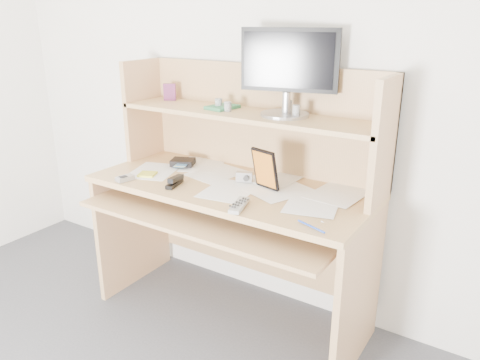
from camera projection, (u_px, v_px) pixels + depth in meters
The scene contains 19 objects.
back_wall at pixel (264, 74), 2.37m from camera, with size 3.60×0.04×2.50m, color white.
desk at pixel (239, 190), 2.36m from camera, with size 1.40×0.70×1.30m.
paper_clutter at pixel (230, 184), 2.28m from camera, with size 1.32×0.54×0.01m, color white.
keyboard at pixel (245, 211), 2.19m from camera, with size 0.42×0.22×0.03m.
tv_remote at pixel (239, 205), 1.99m from camera, with size 0.05×0.17×0.02m, color #9B9C97.
flip_phone at pixel (125, 178), 2.32m from camera, with size 0.05×0.09×0.02m, color #A5A5A7.
stapler at pixel (174, 181), 2.25m from camera, with size 0.04×0.13×0.04m, color black.
wallet at pixel (183, 162), 2.56m from camera, with size 0.12×0.10×0.03m, color black.
sticky_note_pad at pixel (147, 174), 2.41m from camera, with size 0.08×0.08×0.01m, color #F9FF43.
digital_camera at pixel (244, 177), 2.29m from camera, with size 0.08×0.03×0.05m, color #A2A1A4.
game_case at pixel (265, 169), 2.17m from camera, with size 0.14×0.02×0.19m, color black.
blue_pen at pixel (311, 226), 1.80m from camera, with size 0.01×0.01×0.14m, color #173AAE.
card_box at pixel (170, 92), 2.59m from camera, with size 0.07×0.02×0.09m, color maroon.
shelf_book at pixel (222, 107), 2.37m from camera, with size 0.11×0.16×0.02m, color #368845.
chip_stack_a at pixel (219, 103), 2.37m from camera, with size 0.04×0.04×0.05m, color black.
chip_stack_b at pixel (287, 108), 2.21m from camera, with size 0.04×0.04×0.07m, color silver.
chip_stack_c at pixel (228, 106), 2.30m from camera, with size 0.04×0.04×0.05m, color black.
chip_stack_d at pixel (296, 112), 2.14m from camera, with size 0.04×0.04×0.06m, color white.
monitor at pixel (289, 70), 2.15m from camera, with size 0.45×0.23×0.40m.
Camera 1 is at (1.21, -0.30, 1.53)m, focal length 35.00 mm.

